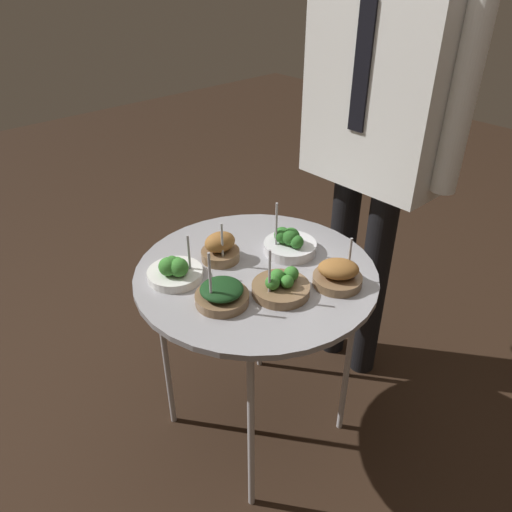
{
  "coord_description": "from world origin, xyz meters",
  "views": [
    {
      "loc": [
        0.89,
        -0.81,
        1.48
      ],
      "look_at": [
        0.0,
        0.0,
        0.72
      ],
      "focal_mm": 35.0,
      "sensor_mm": 36.0,
      "label": 1
    }
  ],
  "objects_px": {
    "bowl_roast_mid_left": "(338,274)",
    "bowl_broccoli_far_rim": "(175,271)",
    "bowl_broccoli_mid_right": "(290,243)",
    "serving_cart": "(256,283)",
    "waiter_figure": "(377,112)",
    "bowl_roast_front_center": "(220,249)",
    "bowl_broccoli_back_right": "(281,286)",
    "bowl_spinach_front_right": "(222,294)"
  },
  "relations": [
    {
      "from": "bowl_broccoli_mid_right",
      "to": "bowl_spinach_front_right",
      "type": "bearing_deg",
      "value": -79.47
    },
    {
      "from": "bowl_broccoli_far_rim",
      "to": "bowl_roast_mid_left",
      "type": "bearing_deg",
      "value": 44.62
    },
    {
      "from": "serving_cart",
      "to": "bowl_broccoli_back_right",
      "type": "xyz_separation_m",
      "value": [
        0.13,
        -0.02,
        0.07
      ]
    },
    {
      "from": "bowl_broccoli_mid_right",
      "to": "bowl_roast_mid_left",
      "type": "distance_m",
      "value": 0.21
    },
    {
      "from": "bowl_roast_mid_left",
      "to": "waiter_figure",
      "type": "xyz_separation_m",
      "value": [
        -0.21,
        0.4,
        0.33
      ]
    },
    {
      "from": "bowl_roast_front_center",
      "to": "waiter_figure",
      "type": "xyz_separation_m",
      "value": [
        0.11,
        0.56,
        0.32
      ]
    },
    {
      "from": "serving_cart",
      "to": "bowl_broccoli_back_right",
      "type": "distance_m",
      "value": 0.14
    },
    {
      "from": "serving_cart",
      "to": "bowl_broccoli_far_rim",
      "type": "height_order",
      "value": "bowl_broccoli_far_rim"
    },
    {
      "from": "bowl_roast_front_center",
      "to": "bowl_broccoli_back_right",
      "type": "bearing_deg",
      "value": 3.31
    },
    {
      "from": "waiter_figure",
      "to": "bowl_roast_front_center",
      "type": "bearing_deg",
      "value": -101.36
    },
    {
      "from": "bowl_roast_front_center",
      "to": "bowl_roast_mid_left",
      "type": "relative_size",
      "value": 0.99
    },
    {
      "from": "serving_cart",
      "to": "bowl_broccoli_back_right",
      "type": "height_order",
      "value": "bowl_broccoli_back_right"
    },
    {
      "from": "serving_cart",
      "to": "waiter_figure",
      "type": "distance_m",
      "value": 0.66
    },
    {
      "from": "bowl_broccoli_back_right",
      "to": "bowl_spinach_front_right",
      "type": "distance_m",
      "value": 0.16
    },
    {
      "from": "serving_cart",
      "to": "bowl_roast_mid_left",
      "type": "height_order",
      "value": "bowl_roast_mid_left"
    },
    {
      "from": "bowl_broccoli_mid_right",
      "to": "bowl_roast_front_center",
      "type": "distance_m",
      "value": 0.21
    },
    {
      "from": "bowl_roast_mid_left",
      "to": "bowl_broccoli_back_right",
      "type": "bearing_deg",
      "value": -117.32
    },
    {
      "from": "bowl_broccoli_back_right",
      "to": "waiter_figure",
      "type": "bearing_deg",
      "value": 103.59
    },
    {
      "from": "serving_cart",
      "to": "bowl_spinach_front_right",
      "type": "distance_m",
      "value": 0.19
    },
    {
      "from": "bowl_broccoli_far_rim",
      "to": "waiter_figure",
      "type": "relative_size",
      "value": 0.1
    },
    {
      "from": "serving_cart",
      "to": "bowl_spinach_front_right",
      "type": "height_order",
      "value": "bowl_spinach_front_right"
    },
    {
      "from": "bowl_broccoli_back_right",
      "to": "waiter_figure",
      "type": "relative_size",
      "value": 0.1
    },
    {
      "from": "bowl_broccoli_mid_right",
      "to": "serving_cart",
      "type": "bearing_deg",
      "value": -87.07
    },
    {
      "from": "serving_cart",
      "to": "bowl_broccoli_back_right",
      "type": "relative_size",
      "value": 4.46
    },
    {
      "from": "bowl_roast_mid_left",
      "to": "bowl_spinach_front_right",
      "type": "bearing_deg",
      "value": -117.46
    },
    {
      "from": "bowl_broccoli_mid_right",
      "to": "bowl_broccoli_far_rim",
      "type": "distance_m",
      "value": 0.36
    },
    {
      "from": "serving_cart",
      "to": "bowl_roast_mid_left",
      "type": "distance_m",
      "value": 0.25
    },
    {
      "from": "serving_cart",
      "to": "bowl_broccoli_far_rim",
      "type": "distance_m",
      "value": 0.24
    },
    {
      "from": "bowl_broccoli_back_right",
      "to": "bowl_spinach_front_right",
      "type": "xyz_separation_m",
      "value": [
        -0.08,
        -0.14,
        0.0
      ]
    },
    {
      "from": "bowl_roast_mid_left",
      "to": "bowl_broccoli_far_rim",
      "type": "bearing_deg",
      "value": -135.38
    },
    {
      "from": "serving_cart",
      "to": "waiter_figure",
      "type": "height_order",
      "value": "waiter_figure"
    },
    {
      "from": "serving_cart",
      "to": "bowl_broccoli_mid_right",
      "type": "height_order",
      "value": "bowl_broccoli_mid_right"
    },
    {
      "from": "bowl_roast_mid_left",
      "to": "serving_cart",
      "type": "bearing_deg",
      "value": -148.74
    },
    {
      "from": "bowl_broccoli_mid_right",
      "to": "bowl_broccoli_back_right",
      "type": "xyz_separation_m",
      "value": [
        0.13,
        -0.17,
        -0.01
      ]
    },
    {
      "from": "bowl_broccoli_back_right",
      "to": "waiter_figure",
      "type": "distance_m",
      "value": 0.65
    },
    {
      "from": "serving_cart",
      "to": "bowl_broccoli_back_right",
      "type": "bearing_deg",
      "value": -10.65
    },
    {
      "from": "bowl_broccoli_far_rim",
      "to": "bowl_roast_mid_left",
      "type": "relative_size",
      "value": 1.12
    },
    {
      "from": "waiter_figure",
      "to": "bowl_broccoli_far_rim",
      "type": "bearing_deg",
      "value": -99.33
    },
    {
      "from": "waiter_figure",
      "to": "bowl_roast_mid_left",
      "type": "bearing_deg",
      "value": -62.44
    },
    {
      "from": "bowl_broccoli_mid_right",
      "to": "bowl_broccoli_far_rim",
      "type": "relative_size",
      "value": 1.08
    },
    {
      "from": "bowl_broccoli_far_rim",
      "to": "waiter_figure",
      "type": "distance_m",
      "value": 0.8
    },
    {
      "from": "bowl_spinach_front_right",
      "to": "bowl_broccoli_back_right",
      "type": "bearing_deg",
      "value": 62.41
    }
  ]
}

